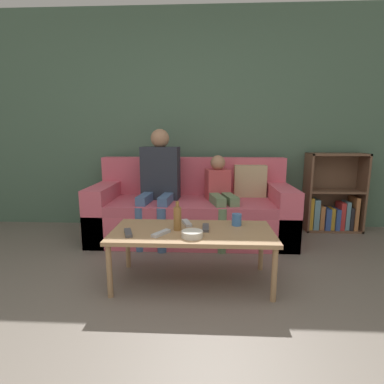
% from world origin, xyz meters
% --- Properties ---
extents(wall_back, '(12.00, 0.06, 2.60)m').
position_xyz_m(wall_back, '(0.00, 2.70, 1.30)').
color(wall_back, '#4C6B56').
rests_on(wall_back, ground_plane).
extents(couch, '(2.15, 0.86, 0.88)m').
position_xyz_m(couch, '(0.05, 2.19, 0.30)').
color(couch, '#DB5B70').
rests_on(couch, ground_plane).
extents(bookshelf, '(0.66, 0.28, 0.93)m').
position_xyz_m(bookshelf, '(1.72, 2.54, 0.35)').
color(bookshelf, brown).
rests_on(bookshelf, ground_plane).
extents(coffee_table, '(1.22, 0.58, 0.42)m').
position_xyz_m(coffee_table, '(0.10, 1.12, 0.39)').
color(coffee_table, '#A87F56').
rests_on(coffee_table, ground_plane).
extents(person_adult, '(0.42, 0.63, 1.20)m').
position_xyz_m(person_adult, '(-0.31, 2.12, 0.69)').
color(person_adult, '#476693').
rests_on(person_adult, ground_plane).
extents(person_child, '(0.36, 0.64, 0.92)m').
position_xyz_m(person_child, '(0.35, 2.06, 0.53)').
color(person_child, '#66845B').
rests_on(person_child, ground_plane).
extents(cup_near, '(0.08, 0.08, 0.09)m').
position_xyz_m(cup_near, '(0.45, 1.27, 0.47)').
color(cup_near, '#3D70B2').
rests_on(cup_near, coffee_table).
extents(tv_remote_0, '(0.13, 0.17, 0.02)m').
position_xyz_m(tv_remote_0, '(-0.13, 1.01, 0.43)').
color(tv_remote_0, '#B7B7BC').
rests_on(tv_remote_0, coffee_table).
extents(tv_remote_1, '(0.10, 0.18, 0.02)m').
position_xyz_m(tv_remote_1, '(0.04, 1.28, 0.43)').
color(tv_remote_1, '#B7B7BC').
rests_on(tv_remote_1, coffee_table).
extents(tv_remote_2, '(0.05, 0.17, 0.02)m').
position_xyz_m(tv_remote_2, '(0.20, 1.16, 0.43)').
color(tv_remote_2, '#47474C').
rests_on(tv_remote_2, coffee_table).
extents(tv_remote_3, '(0.10, 0.18, 0.02)m').
position_xyz_m(tv_remote_3, '(-0.37, 1.01, 0.43)').
color(tv_remote_3, '#47474C').
rests_on(tv_remote_3, coffee_table).
extents(snack_bowl, '(0.15, 0.15, 0.05)m').
position_xyz_m(snack_bowl, '(0.10, 0.97, 0.44)').
color(snack_bowl, beige).
rests_on(snack_bowl, coffee_table).
extents(bottle, '(0.06, 0.06, 0.22)m').
position_xyz_m(bottle, '(-0.02, 1.13, 0.52)').
color(bottle, olive).
rests_on(bottle, coffee_table).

